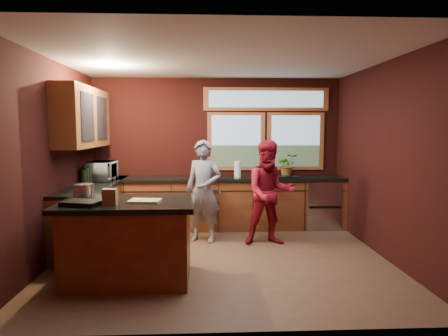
{
  "coord_description": "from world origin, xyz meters",
  "views": [
    {
      "loc": [
        -0.21,
        -5.33,
        1.78
      ],
      "look_at": [
        0.05,
        0.4,
        1.22
      ],
      "focal_mm": 32.0,
      "sensor_mm": 36.0,
      "label": 1
    }
  ],
  "objects": [
    {
      "name": "back_counter",
      "position": [
        0.2,
        1.7,
        0.46
      ],
      "size": [
        4.5,
        0.64,
        0.93
      ],
      "color": "#5C2115",
      "rests_on": "floor"
    },
    {
      "name": "left_counter",
      "position": [
        -1.95,
        0.85,
        0.47
      ],
      "size": [
        0.64,
        2.3,
        0.93
      ],
      "color": "#5C2115",
      "rests_on": "floor"
    },
    {
      "name": "cutting_board",
      "position": [
        -0.92,
        -0.76,
        0.95
      ],
      "size": [
        0.38,
        0.29,
        0.02
      ],
      "primitive_type": "cube",
      "rotation": [
        0.0,
        0.0,
        -0.12
      ],
      "color": "tan",
      "rests_on": "island"
    },
    {
      "name": "room_shell",
      "position": [
        -0.6,
        0.32,
        1.8
      ],
      "size": [
        4.52,
        4.02,
        2.71
      ],
      "color": "black",
      "rests_on": "ground"
    },
    {
      "name": "person_grey",
      "position": [
        -0.25,
        0.89,
        0.8
      ],
      "size": [
        0.69,
        0.57,
        1.61
      ],
      "primitive_type": "imported",
      "rotation": [
        0.0,
        0.0,
        -0.36
      ],
      "color": "slate",
      "rests_on": "floor"
    },
    {
      "name": "island",
      "position": [
        -1.12,
        -0.71,
        0.48
      ],
      "size": [
        1.55,
        1.05,
        0.95
      ],
      "color": "#5C2115",
      "rests_on": "floor"
    },
    {
      "name": "black_tray",
      "position": [
        -1.57,
        -0.96,
        0.97
      ],
      "size": [
        0.46,
        0.37,
        0.05
      ],
      "primitive_type": "cube",
      "rotation": [
        0.0,
        0.0,
        -0.26
      ],
      "color": "black",
      "rests_on": "island"
    },
    {
      "name": "paper_towel",
      "position": [
        0.35,
        1.7,
        1.07
      ],
      "size": [
        0.12,
        0.12,
        0.28
      ],
      "primitive_type": "cylinder",
      "color": "silver",
      "rests_on": "back_counter"
    },
    {
      "name": "stock_pot",
      "position": [
        -1.67,
        -0.56,
        1.03
      ],
      "size": [
        0.24,
        0.24,
        0.18
      ],
      "primitive_type": "cylinder",
      "color": "silver",
      "rests_on": "island"
    },
    {
      "name": "floor",
      "position": [
        0.0,
        0.0,
        0.0
      ],
      "size": [
        4.5,
        4.5,
        0.0
      ],
      "primitive_type": "plane",
      "color": "brown",
      "rests_on": "ground"
    },
    {
      "name": "paper_bag",
      "position": [
        -1.27,
        -0.96,
        1.03
      ],
      "size": [
        0.15,
        0.12,
        0.18
      ],
      "primitive_type": "cube",
      "rotation": [
        0.0,
        0.0,
        0.01
      ],
      "color": "brown",
      "rests_on": "island"
    },
    {
      "name": "person_red",
      "position": [
        0.77,
        0.68,
        0.8
      ],
      "size": [
        0.8,
        0.63,
        1.61
      ],
      "primitive_type": "imported",
      "rotation": [
        0.0,
        0.0,
        0.03
      ],
      "color": "maroon",
      "rests_on": "floor"
    },
    {
      "name": "potted_plant",
      "position": [
        1.26,
        1.75,
        1.13
      ],
      "size": [
        0.36,
        0.31,
        0.4
      ],
      "primitive_type": "imported",
      "color": "#999999",
      "rests_on": "back_counter"
    },
    {
      "name": "microwave",
      "position": [
        -1.92,
        1.27,
        1.09
      ],
      "size": [
        0.41,
        0.59,
        0.32
      ],
      "primitive_type": "imported",
      "rotation": [
        0.0,
        0.0,
        1.53
      ],
      "color": "#999999",
      "rests_on": "left_counter"
    }
  ]
}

